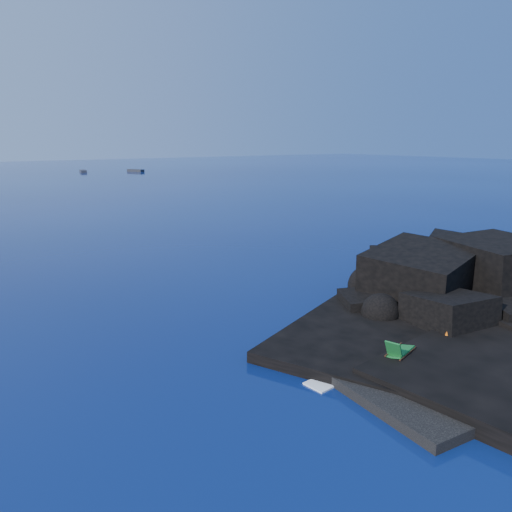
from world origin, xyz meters
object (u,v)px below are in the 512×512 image
(sunbather, at_px, (454,339))
(distant_boat_b, at_px, (136,172))
(deck_chair, at_px, (401,346))
(marker_cone, at_px, (447,336))
(distant_boat_a, at_px, (83,172))

(sunbather, height_order, distant_boat_b, sunbather)
(deck_chair, distance_m, sunbather, 3.07)
(sunbather, relative_size, marker_cone, 3.17)
(distant_boat_a, distance_m, distant_boat_b, 13.08)
(marker_cone, height_order, distant_boat_b, marker_cone)
(sunbather, distance_m, distant_boat_a, 121.74)
(deck_chair, xyz_separation_m, marker_cone, (2.89, 0.00, -0.27))
(distant_boat_b, bearing_deg, distant_boat_a, 129.17)
(deck_chair, height_order, distant_boat_a, deck_chair)
(deck_chair, relative_size, distant_boat_b, 0.33)
(sunbather, height_order, distant_boat_a, sunbather)
(marker_cone, distance_m, distant_boat_b, 118.70)
(marker_cone, bearing_deg, distant_boat_a, 79.56)
(deck_chair, relative_size, distant_boat_a, 0.35)
(deck_chair, xyz_separation_m, sunbather, (3.04, -0.22, -0.37))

